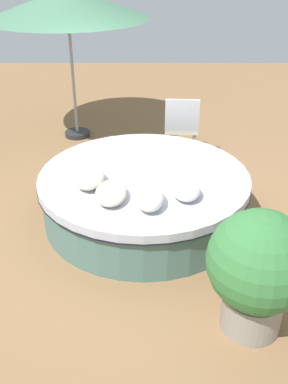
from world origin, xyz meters
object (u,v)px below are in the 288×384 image
(round_bed, at_px, (144,196))
(planter, at_px, (258,268))
(throw_pillow_0, at_px, (89,177))
(patio_umbrella, at_px, (67,4))
(patio_chair, at_px, (182,123))
(throw_pillow_2, at_px, (149,197))
(throw_pillow_1, at_px, (111,193))
(throw_pillow_3, at_px, (186,190))

(round_bed, height_order, planter, planter)
(throw_pillow_0, height_order, patio_umbrella, patio_umbrella)
(patio_chair, relative_size, patio_umbrella, 0.38)
(round_bed, bearing_deg, planter, -151.80)
(throw_pillow_2, distance_m, patio_chair, 2.61)
(throw_pillow_0, bearing_deg, round_bed, -66.63)
(throw_pillow_2, height_order, planter, planter)
(round_bed, distance_m, patio_chair, 1.94)
(round_bed, height_order, patio_chair, patio_chair)
(throw_pillow_2, xyz_separation_m, patio_umbrella, (3.38, 1.26, 1.48))
(round_bed, distance_m, patio_umbrella, 3.48)
(throw_pillow_1, height_order, patio_umbrella, patio_umbrella)
(round_bed, bearing_deg, throw_pillow_1, 149.04)
(throw_pillow_2, bearing_deg, patio_umbrella, 20.48)
(throw_pillow_0, relative_size, throw_pillow_2, 1.02)
(throw_pillow_2, bearing_deg, throw_pillow_3, -65.74)
(throw_pillow_0, bearing_deg, throw_pillow_3, -104.09)
(throw_pillow_2, bearing_deg, planter, -140.06)
(throw_pillow_1, bearing_deg, round_bed, -30.96)
(throw_pillow_1, bearing_deg, patio_chair, -21.11)
(throw_pillow_2, xyz_separation_m, planter, (-1.09, -0.91, -0.04))
(patio_umbrella, bearing_deg, throw_pillow_1, -165.34)
(planter, bearing_deg, throw_pillow_3, 21.90)
(patio_chair, height_order, planter, planter)
(patio_umbrella, distance_m, planter, 5.20)
(throw_pillow_0, xyz_separation_m, patio_umbrella, (2.93, 0.58, 1.49))
(throw_pillow_3, relative_size, patio_umbrella, 0.16)
(round_bed, xyz_separation_m, throw_pillow_1, (-0.59, 0.35, 0.38))
(patio_umbrella, bearing_deg, planter, -154.07)
(throw_pillow_3, bearing_deg, throw_pillow_2, 114.26)
(throw_pillow_1, relative_size, throw_pillow_3, 1.29)
(patio_chair, xyz_separation_m, planter, (-3.64, -0.39, 0.11))
(throw_pillow_1, distance_m, throw_pillow_3, 0.81)
(throw_pillow_3, height_order, planter, planter)
(patio_chair, bearing_deg, patio_umbrella, 158.76)
(throw_pillow_2, bearing_deg, patio_chair, -11.57)
(round_bed, relative_size, planter, 2.14)
(throw_pillow_0, relative_size, throw_pillow_3, 1.21)
(planter, bearing_deg, throw_pillow_1, 47.37)
(throw_pillow_0, height_order, throw_pillow_1, throw_pillow_0)
(round_bed, xyz_separation_m, throw_pillow_2, (-0.72, -0.06, 0.40))
(patio_umbrella, bearing_deg, round_bed, -155.66)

